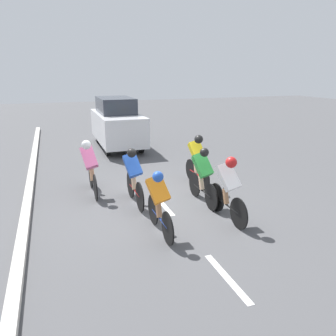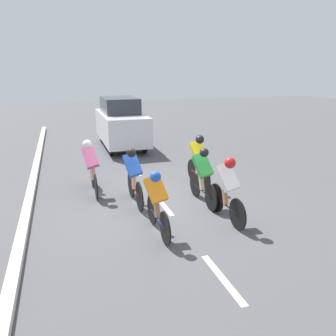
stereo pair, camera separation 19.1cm
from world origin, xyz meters
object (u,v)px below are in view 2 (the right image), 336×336
cyclist_green (203,174)px  cyclist_blue (133,175)px  support_car (121,123)px  cyclist_pink (91,165)px  cyclist_yellow (198,158)px  cyclist_orange (157,200)px  cyclist_white (227,187)px

cyclist_green → cyclist_blue: cyclist_blue is taller
cyclist_green → support_car: size_ratio=0.39×
cyclist_pink → cyclist_blue: size_ratio=1.01×
cyclist_green → cyclist_pink: (2.52, -1.59, 0.03)m
cyclist_yellow → support_car: bearing=-78.6°
support_car → cyclist_pink: bearing=71.8°
cyclist_green → cyclist_blue: size_ratio=0.97×
support_car → cyclist_blue: bearing=82.2°
cyclist_blue → cyclist_yellow: (-2.06, -0.78, 0.05)m
cyclist_blue → support_car: 6.63m
cyclist_orange → cyclist_green: 1.93m
support_car → cyclist_yellow: bearing=101.4°
cyclist_blue → cyclist_white: (-1.71, 1.57, 0.03)m
cyclist_white → cyclist_yellow: (-0.34, -2.35, 0.01)m
cyclist_orange → cyclist_pink: 2.95m
cyclist_pink → cyclist_blue: (-0.90, 1.08, -0.04)m
cyclist_pink → cyclist_green: bearing=147.8°
cyclist_pink → cyclist_blue: cyclist_pink is taller
cyclist_white → support_car: bearing=-84.3°
cyclist_green → cyclist_pink: size_ratio=0.96×
cyclist_orange → cyclist_green: size_ratio=0.99×
cyclist_yellow → support_car: size_ratio=0.39×
cyclist_orange → cyclist_blue: 1.70m
cyclist_pink → cyclist_white: 3.73m
cyclist_yellow → cyclist_orange: bearing=51.6°
cyclist_green → support_car: bearing=-84.2°
cyclist_orange → cyclist_blue: size_ratio=0.96×
cyclist_green → cyclist_yellow: bearing=-108.9°
cyclist_pink → support_car: bearing=-108.2°
cyclist_white → cyclist_green: bearing=-84.7°
cyclist_white → support_car: support_car is taller
cyclist_orange → cyclist_yellow: bearing=-128.4°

